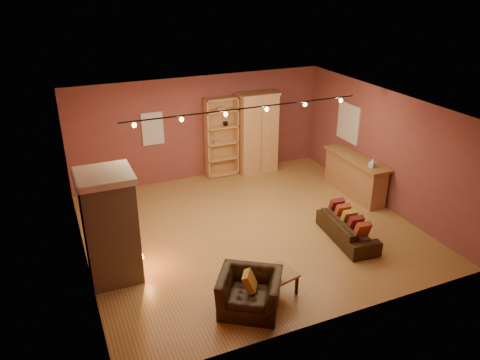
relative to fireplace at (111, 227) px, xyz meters
name	(u,v)px	position (x,y,z in m)	size (l,w,h in m)	color
floor	(249,229)	(3.04, 0.60, -1.06)	(7.00, 7.00, 0.00)	olive
ceiling	(251,107)	(3.04, 0.60, 1.74)	(7.00, 7.00, 0.00)	#56381B
back_wall	(200,128)	(3.04, 3.85, 0.34)	(7.00, 0.02, 2.80)	brown
left_wall	(78,201)	(-0.46, 0.60, 0.34)	(0.02, 6.50, 2.80)	brown
right_wall	(383,148)	(6.54, 0.60, 0.34)	(0.02, 6.50, 2.80)	brown
fireplace	(111,227)	(0.00, 0.00, 0.00)	(1.01, 0.98, 2.12)	tan
back_window	(153,129)	(1.74, 3.83, 0.49)	(0.56, 0.04, 0.86)	silver
bookcase	(221,136)	(3.58, 3.73, 0.07)	(0.91, 0.35, 2.22)	tan
armoire	(257,133)	(4.60, 3.56, 0.09)	(1.12, 0.64, 2.29)	tan
bar_counter	(355,175)	(6.24, 1.17, -0.55)	(0.57, 2.11, 1.01)	#A8744D
tissue_box	(372,164)	(6.19, 0.51, 0.04)	(0.13, 0.13, 0.21)	#96CCF0
right_window	(349,123)	(6.51, 2.00, 0.59)	(0.05, 0.90, 1.00)	silver
loveseat	(348,225)	(4.77, -0.64, -0.71)	(0.66, 1.72, 0.72)	black
armchair	(250,287)	(1.92, -1.87, -0.61)	(1.23, 1.12, 0.90)	black
coffee_table	(279,276)	(2.58, -1.67, -0.70)	(0.66, 0.66, 0.42)	olive
track_rail	(247,110)	(3.04, 0.80, 1.63)	(5.20, 0.09, 0.13)	black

